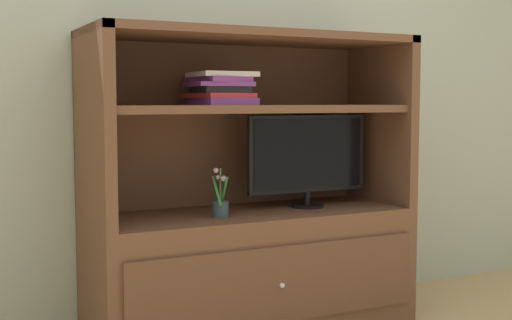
# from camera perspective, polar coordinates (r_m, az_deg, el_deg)

# --- Properties ---
(painted_rear_wall) EXTENTS (6.00, 0.10, 2.80)m
(painted_rear_wall) POSITION_cam_1_polar(r_m,az_deg,el_deg) (3.58, -2.91, 9.71)
(painted_rear_wall) COLOR #ADB29E
(painted_rear_wall) RESTS_ON ground_plane
(media_console) EXTENTS (1.55, 0.60, 1.42)m
(media_console) POSITION_cam_1_polar(r_m,az_deg,el_deg) (3.32, -0.44, -6.31)
(media_console) COLOR brown
(media_console) RESTS_ON ground_plane
(tv_monitor) EXTENTS (0.65, 0.16, 0.46)m
(tv_monitor) POSITION_cam_1_polar(r_m,az_deg,el_deg) (3.40, 4.32, 0.31)
(tv_monitor) COLOR black
(tv_monitor) RESTS_ON media_console
(potted_plant) EXTENTS (0.07, 0.09, 0.23)m
(potted_plant) POSITION_cam_1_polar(r_m,az_deg,el_deg) (3.12, -2.97, -3.78)
(potted_plant) COLOR #384C56
(potted_plant) RESTS_ON media_console
(magazine_stack) EXTENTS (0.29, 0.36, 0.15)m
(magazine_stack) POSITION_cam_1_polar(r_m,az_deg,el_deg) (3.18, -3.05, 5.92)
(magazine_stack) COLOR purple
(magazine_stack) RESTS_ON media_console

